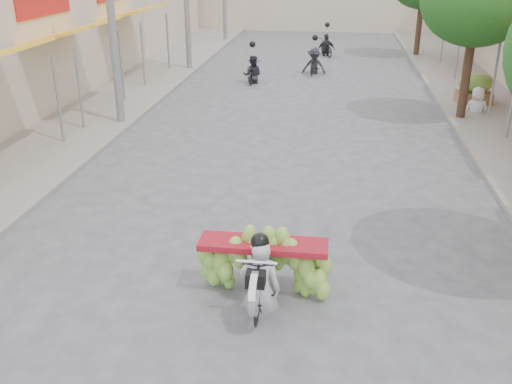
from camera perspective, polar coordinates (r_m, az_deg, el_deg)
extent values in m
cube|color=gray|center=(22.05, -14.55, 9.02)|extent=(4.00, 60.00, 0.12)
cube|color=gray|center=(21.26, 23.47, 7.33)|extent=(4.00, 60.00, 0.12)
cylinder|color=slate|center=(16.89, -19.16, 8.55)|extent=(0.08, 0.08, 2.55)
cube|color=yellow|center=(19.82, -17.84, 15.08)|extent=(1.77, 4.00, 0.53)
cylinder|color=slate|center=(18.12, -17.24, 9.71)|extent=(0.08, 0.08, 2.55)
cylinder|color=slate|center=(21.36, -13.30, 12.05)|extent=(0.08, 0.08, 2.55)
cube|color=red|center=(20.12, -20.52, 17.31)|extent=(0.10, 3.50, 0.80)
cube|color=yellow|center=(25.35, -12.04, 17.20)|extent=(1.77, 4.00, 0.53)
cylinder|color=slate|center=(23.59, -11.25, 13.22)|extent=(0.08, 0.08, 2.55)
cylinder|color=slate|center=(26.98, -8.80, 14.59)|extent=(0.08, 0.08, 2.55)
cylinder|color=slate|center=(19.96, 22.70, 10.14)|extent=(0.08, 0.08, 2.55)
cylinder|color=slate|center=(23.60, 20.56, 12.23)|extent=(0.08, 0.08, 2.55)
cube|color=red|center=(27.56, 21.01, 16.67)|extent=(1.77, 4.20, 0.53)
cylinder|color=slate|center=(25.72, 19.58, 13.16)|extent=(0.08, 0.08, 2.55)
cylinder|color=slate|center=(29.42, 18.22, 14.44)|extent=(0.08, 0.08, 2.55)
cylinder|color=#3A2719|center=(19.60, 20.33, 11.25)|extent=(0.28, 0.28, 3.20)
cylinder|color=#3A2719|center=(31.30, 16.00, 15.76)|extent=(0.28, 0.28, 3.20)
cube|color=brown|center=(21.93, 20.94, 9.00)|extent=(1.20, 0.80, 0.50)
ellipsoid|color=#6D9D3A|center=(21.81, 21.16, 10.47)|extent=(1.20, 0.88, 0.66)
imported|color=black|center=(8.90, 0.45, -8.46)|extent=(0.53, 1.73, 1.01)
cylinder|color=silver|center=(8.30, -0.13, -10.12)|extent=(0.10, 0.66, 0.66)
cube|color=black|center=(8.28, -0.04, -8.71)|extent=(0.28, 0.22, 0.22)
cylinder|color=silver|center=(8.25, 0.06, -7.05)|extent=(0.60, 0.05, 0.05)
cube|color=maroon|center=(9.02, 0.74, -5.28)|extent=(2.04, 0.55, 0.10)
imported|color=silver|center=(8.52, 0.42, -4.73)|extent=(0.64, 0.47, 1.78)
sphere|color=black|center=(8.13, 0.41, 0.53)|extent=(0.28, 0.28, 0.28)
imported|color=white|center=(20.64, 21.45, 9.74)|extent=(0.83, 0.52, 1.63)
imported|color=black|center=(24.22, -0.35, 11.85)|extent=(0.59, 1.52, 0.85)
imported|color=#25252D|center=(24.09, -0.36, 13.48)|extent=(0.80, 0.50, 1.65)
sphere|color=black|center=(24.02, -0.36, 14.55)|extent=(0.26, 0.26, 0.26)
imported|color=black|center=(26.14, 5.84, 12.88)|extent=(0.72, 1.96, 1.12)
imported|color=#25252D|center=(26.05, 5.89, 14.10)|extent=(1.10, 0.65, 1.65)
sphere|color=black|center=(25.98, 5.93, 15.09)|extent=(0.26, 0.26, 0.26)
imported|color=black|center=(30.83, 7.04, 14.15)|extent=(1.06, 1.65, 0.87)
imported|color=#25252D|center=(30.73, 7.11, 15.42)|extent=(1.10, 0.84, 1.65)
sphere|color=black|center=(30.67, 7.15, 16.26)|extent=(0.26, 0.26, 0.26)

